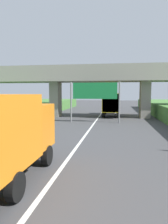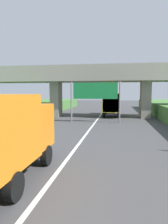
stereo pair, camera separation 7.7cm
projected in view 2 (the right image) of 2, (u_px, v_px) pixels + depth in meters
name	position (u px, v px, depth m)	size (l,w,h in m)	color
lane_centre_stripe	(95.00, 123.00, 24.04)	(0.20, 89.52, 0.01)	white
overpass_bridge	(99.00, 79.00, 29.63)	(40.00, 4.80, 7.30)	gray
overhead_highway_sign	(95.00, 93.00, 24.21)	(5.88, 0.18, 4.80)	slate
truck_yellow	(112.00, 103.00, 31.13)	(2.44, 7.30, 3.44)	black
car_black	(114.00, 104.00, 50.39)	(1.86, 4.10, 1.72)	black
construction_barrel_3	(14.00, 127.00, 18.43)	(0.57, 0.57, 0.90)	orange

